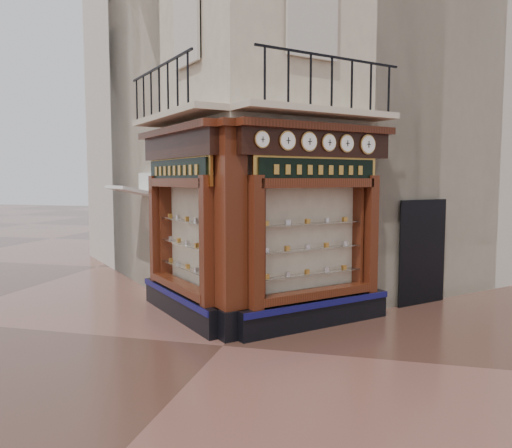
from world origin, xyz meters
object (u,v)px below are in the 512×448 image
(signboard_left, at_px, (177,171))
(awning, at_px, (135,295))
(clock_b, at_px, (287,141))
(clock_d, at_px, (329,143))
(corner_pilaster, at_px, (231,233))
(clock_f, at_px, (368,144))
(clock_a, at_px, (262,139))
(clock_c, at_px, (309,142))
(signboard_right, at_px, (319,170))
(clock_e, at_px, (347,143))

(signboard_left, bearing_deg, awning, 4.22)
(clock_b, relative_size, clock_d, 1.04)
(clock_d, bearing_deg, clock_b, -180.00)
(corner_pilaster, bearing_deg, clock_f, -8.36)
(clock_f, bearing_deg, clock_b, -180.00)
(clock_a, height_order, clock_d, clock_d)
(clock_c, distance_m, signboard_right, 0.62)
(clock_f, distance_m, awning, 6.82)
(clock_b, height_order, awning, clock_b)
(clock_a, relative_size, clock_f, 0.77)
(clock_d, distance_m, signboard_right, 0.55)
(corner_pilaster, height_order, clock_b, corner_pilaster)
(clock_c, bearing_deg, corner_pilaster, 163.35)
(clock_f, xyz_separation_m, signboard_left, (-3.82, -0.74, -0.52))
(clock_b, bearing_deg, clock_c, 0.00)
(clock_c, relative_size, awning, 0.23)
(clock_b, height_order, clock_d, clock_b)
(clock_b, xyz_separation_m, signboard_left, (-2.43, 0.65, -0.52))
(clock_a, distance_m, clock_d, 1.50)
(clock_a, bearing_deg, clock_c, 0.00)
(clock_b, distance_m, awning, 6.08)
(corner_pilaster, bearing_deg, signboard_right, -10.25)
(clock_a, bearing_deg, signboard_left, 108.22)
(clock_f, xyz_separation_m, signboard_right, (-0.89, -0.74, -0.52))
(corner_pilaster, height_order, awning, corner_pilaster)
(clock_a, height_order, clock_f, clock_f)
(corner_pilaster, height_order, signboard_right, corner_pilaster)
(clock_c, bearing_deg, clock_b, -180.00)
(clock_a, bearing_deg, clock_e, 0.00)
(clock_a, height_order, clock_e, clock_e)
(clock_b, xyz_separation_m, clock_d, (0.68, 0.68, 0.00))
(clock_f, relative_size, signboard_right, 0.19)
(corner_pilaster, xyz_separation_m, clock_e, (1.96, 1.36, 1.67))
(clock_d, bearing_deg, awning, 117.24)
(corner_pilaster, xyz_separation_m, clock_a, (0.58, -0.02, 1.67))
(corner_pilaster, distance_m, clock_a, 1.77)
(clock_c, xyz_separation_m, clock_f, (1.04, 1.04, 0.00))
(corner_pilaster, height_order, clock_c, corner_pilaster)
(awning, bearing_deg, clock_e, -148.60)
(clock_f, bearing_deg, clock_e, 180.00)
(clock_c, xyz_separation_m, clock_e, (0.65, 0.65, 0.00))
(clock_a, bearing_deg, corner_pilaster, 133.15)
(clock_b, distance_m, clock_f, 1.96)
(corner_pilaster, bearing_deg, signboard_left, 100.25)
(corner_pilaster, distance_m, clock_e, 2.91)
(clock_c, distance_m, clock_f, 1.48)
(clock_a, bearing_deg, awning, 100.92)
(clock_d, bearing_deg, signboard_right, 144.06)
(clock_b, bearing_deg, awning, 107.18)
(clock_f, bearing_deg, signboard_left, 145.95)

